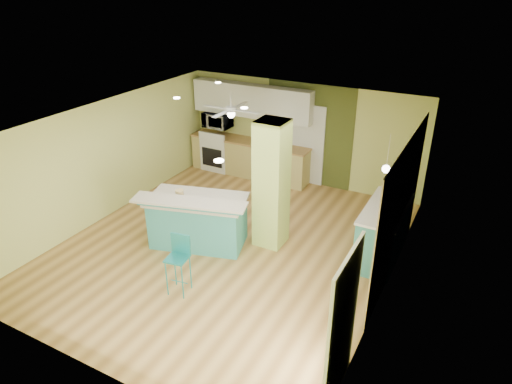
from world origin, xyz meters
TOP-DOWN VIEW (x-y plane):
  - floor at (0.00, 0.00)m, footprint 6.00×7.00m
  - ceiling at (0.00, 0.00)m, footprint 6.00×7.00m
  - wall_back at (0.00, 3.50)m, footprint 6.00×0.01m
  - wall_front at (0.00, -3.50)m, footprint 6.00×0.01m
  - wall_left at (-3.00, 0.00)m, footprint 0.01×7.00m
  - wall_right at (3.00, 0.00)m, footprint 0.01×7.00m
  - wood_panel at (2.99, 0.60)m, footprint 0.02×3.40m
  - olive_accent at (0.20, 3.49)m, footprint 2.20×0.02m
  - interior_door at (0.20, 3.46)m, footprint 0.82×0.05m
  - french_door at (2.97, -2.30)m, footprint 0.04×1.08m
  - column at (0.65, 0.50)m, footprint 0.55×0.55m
  - kitchen_run at (-1.30, 3.20)m, footprint 3.25×0.63m
  - stove at (-2.25, 3.19)m, footprint 0.76×0.66m
  - upper_cabinets at (-1.30, 3.32)m, footprint 3.20×0.34m
  - microwave at (-2.25, 3.20)m, footprint 0.70×0.48m
  - ceiling_fan at (-1.10, 2.00)m, footprint 1.41×1.41m
  - pendant_lamp at (2.65, 0.75)m, footprint 0.14×0.14m
  - wall_decor at (2.96, 0.80)m, footprint 0.03×0.90m
  - peninsula at (-0.58, -0.21)m, footprint 2.21×1.61m
  - bar_stool at (-0.01, -1.55)m, footprint 0.39×0.39m
  - side_counter at (2.70, 1.00)m, footprint 0.69×1.64m
  - fruit_bowl at (-0.93, 3.15)m, footprint 0.41×0.41m
  - canister at (-0.87, -0.32)m, footprint 0.16×0.16m

SIDE VIEW (x-z plane):
  - floor at x=0.00m, z-range -0.01..0.00m
  - stove at x=-2.25m, z-range -0.08..1.00m
  - kitchen_run at x=-1.30m, z-range 0.00..0.94m
  - peninsula at x=-0.58m, z-range -0.04..1.09m
  - side_counter at x=2.70m, z-range 0.00..1.06m
  - bar_stool at x=-0.01m, z-range 0.17..1.21m
  - fruit_bowl at x=-0.93m, z-range 0.94..1.02m
  - interior_door at x=0.20m, z-range 0.00..2.00m
  - french_door at x=2.97m, z-range 0.00..2.10m
  - canister at x=-0.87m, z-range 0.98..1.14m
  - wall_back at x=0.00m, z-range 0.00..2.50m
  - wall_front at x=0.00m, z-range 0.00..2.50m
  - wall_left at x=-3.00m, z-range 0.00..2.50m
  - wall_right at x=3.00m, z-range 0.00..2.50m
  - wood_panel at x=2.99m, z-range 0.00..2.50m
  - olive_accent at x=0.20m, z-range 0.00..2.50m
  - column at x=0.65m, z-range 0.00..2.50m
  - microwave at x=-2.25m, z-range 1.16..1.55m
  - wall_decor at x=2.96m, z-range 1.20..1.90m
  - pendant_lamp at x=2.65m, z-range 1.54..2.23m
  - upper_cabinets at x=-1.30m, z-range 1.55..2.35m
  - ceiling_fan at x=-1.10m, z-range 1.77..2.38m
  - ceiling at x=0.00m, z-range 2.50..2.51m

